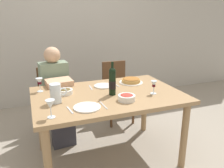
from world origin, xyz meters
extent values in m
plane|color=gray|center=(0.00, 0.00, 0.00)|extent=(8.00, 8.00, 0.00)
cube|color=#B2ADA3|center=(0.00, 1.94, 1.40)|extent=(8.00, 0.10, 2.80)
cube|color=#9E7A51|center=(0.00, 0.00, 0.74)|extent=(1.50, 1.00, 0.04)
cylinder|color=#9E7A51|center=(-0.67, -0.42, 0.36)|extent=(0.07, 0.07, 0.72)
cylinder|color=#9E7A51|center=(0.67, -0.42, 0.36)|extent=(0.07, 0.07, 0.72)
cylinder|color=#9E7A51|center=(-0.67, 0.42, 0.36)|extent=(0.07, 0.07, 0.72)
cylinder|color=#9E7A51|center=(0.67, 0.42, 0.36)|extent=(0.07, 0.07, 0.72)
cylinder|color=black|center=(0.03, -0.05, 0.88)|extent=(0.07, 0.07, 0.23)
sphere|color=black|center=(0.03, -0.05, 1.01)|extent=(0.07, 0.07, 0.07)
cylinder|color=black|center=(0.03, -0.05, 1.06)|extent=(0.03, 0.03, 0.08)
cylinder|color=black|center=(0.03, -0.05, 0.86)|extent=(0.07, 0.07, 0.08)
cylinder|color=silver|center=(-0.53, -0.06, 0.85)|extent=(0.10, 0.10, 0.18)
cylinder|color=silver|center=(-0.53, -0.06, 0.82)|extent=(0.09, 0.09, 0.11)
torus|color=silver|center=(-0.46, -0.06, 0.86)|extent=(0.07, 0.01, 0.07)
cylinder|color=white|center=(0.38, 0.25, 0.77)|extent=(0.28, 0.28, 0.01)
cylinder|color=#C18E47|center=(0.38, 0.25, 0.79)|extent=(0.22, 0.22, 0.03)
ellipsoid|color=#9E6028|center=(0.38, 0.25, 0.81)|extent=(0.20, 0.20, 0.02)
cylinder|color=white|center=(0.10, -0.25, 0.79)|extent=(0.16, 0.16, 0.05)
ellipsoid|color=#B2382D|center=(0.10, -0.25, 0.81)|extent=(0.13, 0.13, 0.04)
cylinder|color=white|center=(-0.41, 0.14, 0.78)|extent=(0.15, 0.15, 0.05)
ellipsoid|color=brown|center=(-0.41, 0.14, 0.80)|extent=(0.12, 0.12, 0.03)
cylinder|color=silver|center=(-0.64, 0.31, 0.76)|extent=(0.06, 0.06, 0.00)
cylinder|color=silver|center=(-0.64, 0.31, 0.80)|extent=(0.01, 0.01, 0.08)
cone|color=silver|center=(-0.64, 0.31, 0.87)|extent=(0.07, 0.07, 0.07)
cylinder|color=#470A14|center=(-0.64, 0.31, 0.85)|extent=(0.04, 0.04, 0.02)
cylinder|color=silver|center=(-0.61, -0.37, 0.76)|extent=(0.06, 0.06, 0.00)
cylinder|color=silver|center=(-0.61, -0.37, 0.80)|extent=(0.01, 0.01, 0.07)
cone|color=silver|center=(-0.61, -0.37, 0.87)|extent=(0.07, 0.07, 0.07)
cylinder|color=silver|center=(0.43, -0.17, 0.76)|extent=(0.06, 0.06, 0.00)
cylinder|color=silver|center=(0.43, -0.17, 0.80)|extent=(0.01, 0.01, 0.07)
cone|color=silver|center=(0.43, -0.17, 0.86)|extent=(0.06, 0.06, 0.07)
cylinder|color=#470A14|center=(0.43, -0.17, 0.85)|extent=(0.03, 0.03, 0.02)
cylinder|color=white|center=(-0.29, -0.29, 0.77)|extent=(0.24, 0.24, 0.01)
cylinder|color=silver|center=(0.03, 0.24, 0.77)|extent=(0.22, 0.22, 0.01)
cube|color=silver|center=(-0.44, -0.29, 0.76)|extent=(0.03, 0.16, 0.00)
cube|color=silver|center=(-0.14, -0.29, 0.76)|extent=(0.02, 0.18, 0.00)
cube|color=silver|center=(0.18, 0.24, 0.76)|extent=(0.02, 0.18, 0.00)
cube|color=silver|center=(-0.12, 0.24, 0.76)|extent=(0.03, 0.16, 0.00)
cube|color=brown|center=(-0.45, 0.79, 0.46)|extent=(0.43, 0.43, 0.02)
cube|color=brown|center=(-0.47, 0.98, 0.67)|extent=(0.36, 0.06, 0.40)
cylinder|color=brown|center=(-0.60, 0.61, 0.23)|extent=(0.04, 0.04, 0.45)
cylinder|color=brown|center=(-0.27, 0.64, 0.23)|extent=(0.04, 0.04, 0.45)
cylinder|color=brown|center=(-0.63, 0.95, 0.23)|extent=(0.04, 0.04, 0.45)
cylinder|color=brown|center=(-0.30, 0.98, 0.23)|extent=(0.04, 0.04, 0.45)
cube|color=gray|center=(-0.45, 0.75, 0.72)|extent=(0.36, 0.23, 0.50)
sphere|color=tan|center=(-0.45, 0.75, 1.06)|extent=(0.20, 0.20, 0.20)
cube|color=#33333D|center=(-0.43, 0.56, 0.47)|extent=(0.34, 0.40, 0.14)
cube|color=#33333D|center=(-0.42, 0.42, 0.20)|extent=(0.28, 0.14, 0.40)
cube|color=tan|center=(-0.43, 0.48, 0.79)|extent=(0.31, 0.26, 0.06)
cube|color=brown|center=(0.45, 0.82, 0.46)|extent=(0.40, 0.40, 0.02)
cube|color=brown|center=(0.45, 1.00, 0.67)|extent=(0.36, 0.03, 0.40)
cylinder|color=brown|center=(0.28, 0.65, 0.23)|extent=(0.04, 0.04, 0.45)
cylinder|color=brown|center=(0.62, 0.64, 0.23)|extent=(0.04, 0.04, 0.45)
cylinder|color=brown|center=(0.28, 0.99, 0.23)|extent=(0.04, 0.04, 0.45)
cylinder|color=brown|center=(0.62, 0.98, 0.23)|extent=(0.04, 0.04, 0.45)
camera|label=1|loc=(-0.74, -2.07, 1.55)|focal=36.43mm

